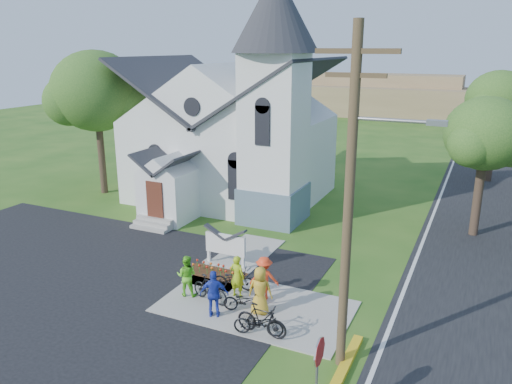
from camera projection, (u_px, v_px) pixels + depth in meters
The scene contains 23 objects.
ground at pixel (214, 305), 18.70m from camera, with size 120.00×120.00×0.00m, color #2A5919.
parking_lot at pixel (35, 290), 19.81m from camera, with size 20.00×16.00×0.02m, color black.
road at pixel (504, 221), 27.68m from camera, with size 8.00×90.00×0.02m, color black.
sidewalk at pixel (255, 306), 18.52m from camera, with size 7.00×4.00×0.05m, color #A8A598.
church at pixel (235, 116), 30.31m from camera, with size 12.35×12.00×13.00m.
church_sign at pixel (225, 245), 21.69m from camera, with size 2.20×0.40×1.70m.
flower_bed at pixel (216, 274), 21.18m from camera, with size 2.60×1.10×0.07m, color #38230F.
utility_pole at pixel (351, 194), 13.70m from camera, with size 3.45×0.28×10.00m.
stop_sign at pixel (318, 363), 12.34m from camera, with size 0.11×0.76×2.48m.
tree_lot_corner at pixel (96, 91), 31.23m from camera, with size 5.60×5.60×9.15m.
tree_road_near at pixel (486, 134), 24.22m from camera, with size 4.00×4.00×7.05m.
tree_road_mid at pixel (499, 100), 34.29m from camera, with size 4.40×4.40×7.80m.
distant_hills at pixel (448, 103), 65.71m from camera, with size 61.00×10.00×5.60m.
cyclist_0 at pixel (237, 276), 19.02m from camera, with size 0.61×0.40×1.68m, color #9FC216.
bike_0 at pixel (234, 279), 19.65m from camera, with size 0.59×1.69×0.89m, color black.
cyclist_1 at pixel (187, 276), 19.11m from camera, with size 0.79×0.62×1.63m, color #63D027.
bike_1 at pixel (210, 289), 18.70m from camera, with size 0.49×1.72×1.03m, color black.
cyclist_2 at pixel (214, 294), 17.59m from camera, with size 1.02×0.42×1.74m, color #243AB8.
bike_2 at pixel (245, 301), 18.01m from camera, with size 0.56×1.60×0.84m, color black.
cyclist_3 at pixel (264, 278), 18.83m from camera, with size 1.10×0.63×1.70m, color #F53F1B.
bike_3 at pixel (262, 320), 16.52m from camera, with size 0.52×1.83×1.10m, color black.
cyclist_4 at pixel (260, 291), 17.76m from camera, with size 0.88×0.57×1.80m, color gold.
bike_4 at pixel (259, 323), 16.54m from camera, with size 0.59×1.69×0.89m, color black.
Camera 1 is at (8.54, -14.51, 9.31)m, focal length 35.00 mm.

